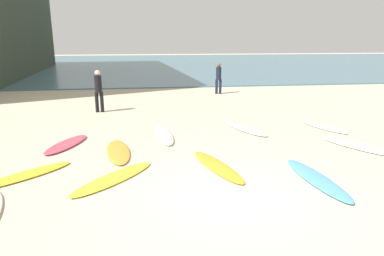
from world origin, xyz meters
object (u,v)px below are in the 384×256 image
(surfboard_3, at_px, (316,179))
(surfboard_4, at_px, (358,147))
(beachgoer_mid, at_px, (99,89))
(surfboard_6, at_px, (164,135))
(surfboard_7, at_px, (323,127))
(surfboard_10, at_px, (217,166))
(surfboard_2, at_px, (118,151))
(surfboard_8, at_px, (114,178))
(surfboard_1, at_px, (245,129))
(surfboard_5, at_px, (67,144))
(beachgoer_near, at_px, (219,77))
(surfboard_0, at_px, (26,175))

(surfboard_3, relative_size, surfboard_4, 1.16)
(beachgoer_mid, bearing_deg, surfboard_6, -56.44)
(surfboard_3, relative_size, surfboard_7, 1.22)
(surfboard_10, bearing_deg, surfboard_2, 133.52)
(surfboard_4, relative_size, surfboard_8, 0.91)
(surfboard_1, height_order, surfboard_2, surfboard_2)
(surfboard_1, bearing_deg, surfboard_5, -10.74)
(surfboard_4, distance_m, beachgoer_mid, 9.57)
(surfboard_5, height_order, beachgoer_near, beachgoer_near)
(surfboard_0, distance_m, surfboard_3, 6.23)
(surfboard_5, bearing_deg, beachgoer_near, -105.56)
(surfboard_1, distance_m, beachgoer_mid, 6.21)
(beachgoer_near, xyz_separation_m, beachgoer_mid, (-5.76, -3.98, 0.04))
(surfboard_10, distance_m, beachgoer_mid, 7.59)
(surfboard_0, xyz_separation_m, beachgoer_mid, (0.79, 6.66, 0.91))
(surfboard_4, relative_size, surfboard_6, 0.92)
(surfboard_3, height_order, surfboard_5, surfboard_5)
(surfboard_1, bearing_deg, surfboard_2, 3.59)
(surfboard_4, height_order, beachgoer_mid, beachgoer_mid)
(surfboard_2, height_order, surfboard_4, surfboard_4)
(surfboard_0, relative_size, surfboard_5, 1.09)
(surfboard_5, distance_m, beachgoer_mid, 4.59)
(surfboard_1, distance_m, beachgoer_near, 7.57)
(surfboard_10, distance_m, beachgoer_near, 10.96)
(surfboard_2, xyz_separation_m, surfboard_8, (0.03, -1.77, -0.01))
(beachgoer_near, height_order, beachgoer_mid, beachgoer_mid)
(surfboard_6, bearing_deg, surfboard_0, -143.46)
(surfboard_2, distance_m, beachgoer_mid, 5.50)
(surfboard_2, bearing_deg, surfboard_10, -37.87)
(surfboard_3, xyz_separation_m, surfboard_6, (-2.99, 3.81, 0.01))
(surfboard_1, distance_m, surfboard_3, 4.22)
(surfboard_5, height_order, surfboard_10, surfboard_5)
(surfboard_1, relative_size, surfboard_6, 0.95)
(surfboard_2, relative_size, surfboard_8, 0.93)
(surfboard_0, height_order, surfboard_1, surfboard_1)
(surfboard_3, height_order, surfboard_4, same)
(surfboard_8, bearing_deg, beachgoer_mid, -39.77)
(surfboard_5, bearing_deg, surfboard_8, 140.46)
(surfboard_2, relative_size, beachgoer_near, 1.29)
(surfboard_1, xyz_separation_m, surfboard_2, (-3.96, -1.81, 0.00))
(surfboard_0, bearing_deg, surfboard_7, 66.72)
(surfboard_3, distance_m, surfboard_8, 4.28)
(beachgoer_near, bearing_deg, surfboard_10, 96.73)
(surfboard_5, bearing_deg, surfboard_7, -153.48)
(surfboard_6, relative_size, beachgoer_near, 1.37)
(beachgoer_mid, bearing_deg, surfboard_5, -92.49)
(surfboard_3, relative_size, surfboard_8, 1.05)
(surfboard_8, height_order, surfboard_10, surfboard_10)
(surfboard_1, height_order, surfboard_3, surfboard_3)
(surfboard_7, xyz_separation_m, surfboard_8, (-6.59, -3.47, -0.00))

